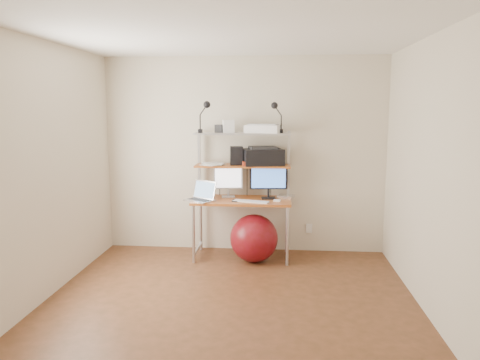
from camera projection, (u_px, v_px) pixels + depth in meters
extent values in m
plane|color=brown|center=(229.00, 305.00, 4.45)|extent=(3.60, 3.60, 0.00)
plane|color=white|center=(228.00, 33.00, 4.06)|extent=(3.60, 3.60, 0.00)
plane|color=beige|center=(244.00, 155.00, 6.03)|extent=(3.60, 0.00, 3.60)
plane|color=beige|center=(192.00, 223.00, 2.48)|extent=(3.60, 0.00, 3.60)
plane|color=beige|center=(39.00, 173.00, 4.41)|extent=(0.00, 3.60, 3.60)
plane|color=beige|center=(433.00, 177.00, 4.10)|extent=(0.00, 3.60, 3.60)
cube|color=#A75F20|center=(242.00, 200.00, 5.75)|extent=(1.20, 0.60, 0.03)
cylinder|color=#B7B6BB|center=(194.00, 234.00, 5.60)|extent=(0.04, 0.04, 0.71)
cylinder|color=#B7B6BB|center=(201.00, 224.00, 6.11)|extent=(0.04, 0.04, 0.71)
cylinder|color=#B7B6BB|center=(287.00, 236.00, 5.51)|extent=(0.04, 0.04, 0.71)
cylinder|color=#B7B6BB|center=(287.00, 225.00, 6.02)|extent=(0.04, 0.04, 0.71)
cube|color=#B7B6BB|center=(199.00, 163.00, 5.99)|extent=(0.03, 0.04, 0.84)
cube|color=#B7B6BB|center=(289.00, 164.00, 5.89)|extent=(0.03, 0.04, 0.84)
cube|color=#A75F20|center=(243.00, 166.00, 5.82)|extent=(1.18, 0.34, 0.02)
cube|color=#B7B6BB|center=(243.00, 134.00, 5.75)|extent=(1.18, 0.34, 0.02)
cube|color=white|center=(309.00, 228.00, 6.08)|extent=(0.08, 0.01, 0.12)
cube|color=#B6B6BB|center=(228.00, 197.00, 5.88)|extent=(0.18, 0.15, 0.01)
cylinder|color=#B6B6BB|center=(228.00, 192.00, 5.89)|extent=(0.03, 0.03, 0.09)
cube|color=#B6B6BB|center=(228.00, 178.00, 5.87)|extent=(0.36, 0.09, 0.27)
plane|color=white|center=(228.00, 178.00, 5.85)|extent=(0.32, 0.05, 0.33)
cube|color=black|center=(268.00, 198.00, 5.79)|extent=(0.18, 0.15, 0.01)
cylinder|color=black|center=(268.00, 193.00, 5.80)|extent=(0.03, 0.03, 0.10)
cube|color=black|center=(269.00, 178.00, 5.77)|extent=(0.47, 0.07, 0.28)
plane|color=#3F74D8|center=(269.00, 178.00, 5.75)|extent=(0.42, 0.04, 0.42)
cube|color=silver|center=(200.00, 200.00, 5.65)|extent=(0.41, 0.39, 0.02)
cube|color=#29292B|center=(200.00, 199.00, 5.65)|extent=(0.32, 0.28, 0.00)
cube|color=silver|center=(206.00, 189.00, 5.72)|extent=(0.32, 0.25, 0.22)
plane|color=#6B8DB2|center=(206.00, 189.00, 5.72)|extent=(0.30, 0.24, 0.30)
cube|color=white|center=(251.00, 201.00, 5.59)|extent=(0.44, 0.23, 0.01)
cube|color=white|center=(277.00, 201.00, 5.61)|extent=(0.09, 0.07, 0.02)
cube|color=silver|center=(286.00, 197.00, 5.83)|extent=(0.23, 0.23, 0.04)
cube|color=black|center=(235.00, 201.00, 5.65)|extent=(0.07, 0.13, 0.01)
cube|color=black|center=(263.00, 157.00, 5.80)|extent=(0.55, 0.44, 0.20)
cube|color=#29292B|center=(263.00, 148.00, 5.78)|extent=(0.38, 0.32, 0.03)
cube|color=black|center=(236.00, 156.00, 5.81)|extent=(0.18, 0.18, 0.23)
cube|color=#BA381D|center=(250.00, 164.00, 5.73)|extent=(0.21, 0.16, 0.05)
cube|color=white|center=(263.00, 129.00, 5.71)|extent=(0.47, 0.36, 0.09)
cube|color=#B6B6BB|center=(263.00, 124.00, 5.70)|extent=(0.39, 0.29, 0.02)
cube|color=white|center=(228.00, 126.00, 5.75)|extent=(0.16, 0.14, 0.16)
cube|color=#29292B|center=(220.00, 129.00, 5.80)|extent=(0.12, 0.12, 0.10)
cube|color=black|center=(200.00, 131.00, 5.69)|extent=(0.05, 0.06, 0.05)
cylinder|color=black|center=(200.00, 122.00, 5.67)|extent=(0.02, 0.02, 0.17)
sphere|color=black|center=(207.00, 105.00, 5.62)|extent=(0.09, 0.09, 0.09)
cube|color=black|center=(281.00, 131.00, 5.68)|extent=(0.05, 0.05, 0.05)
cylinder|color=black|center=(281.00, 122.00, 5.66)|extent=(0.01, 0.01, 0.16)
sphere|color=black|center=(274.00, 105.00, 5.63)|extent=(0.08, 0.08, 0.08)
sphere|color=maroon|center=(254.00, 238.00, 5.66)|extent=(0.58, 0.58, 0.58)
cube|color=white|center=(211.00, 164.00, 5.87)|extent=(0.28, 0.33, 0.00)
cube|color=white|center=(213.00, 164.00, 5.80)|extent=(0.33, 0.35, 0.00)
cube|color=white|center=(215.00, 164.00, 5.82)|extent=(0.21, 0.28, 0.00)
cube|color=white|center=(213.00, 163.00, 5.84)|extent=(0.31, 0.34, 0.00)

